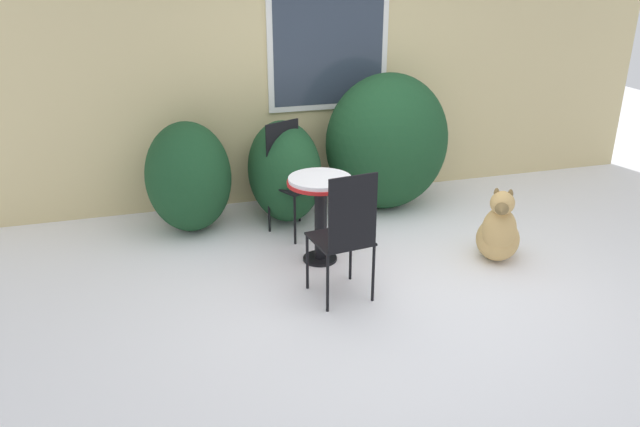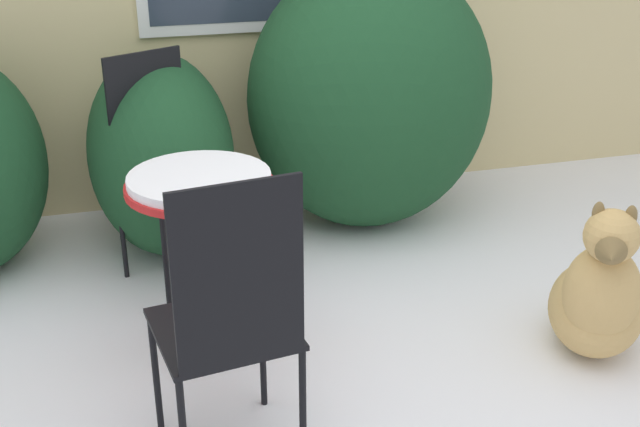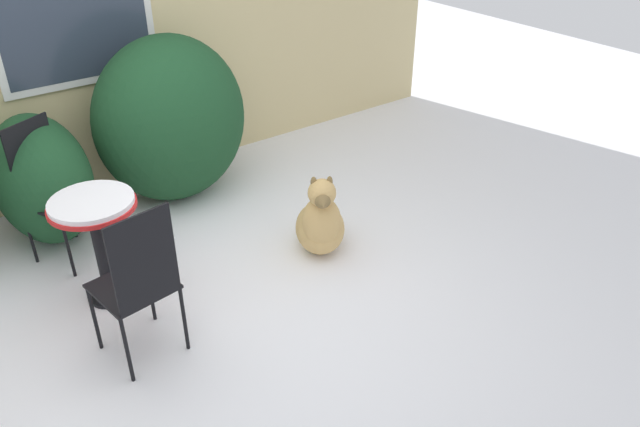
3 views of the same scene
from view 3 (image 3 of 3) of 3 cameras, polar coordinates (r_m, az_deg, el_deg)
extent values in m
plane|color=white|center=(4.42, -9.98, -8.65)|extent=(16.00, 16.00, 0.00)
cube|color=#D1BC84|center=(5.64, -22.57, 16.47)|extent=(8.00, 0.06, 3.16)
cube|color=silver|center=(5.61, -21.80, 17.07)|extent=(1.32, 0.04, 1.27)
cube|color=#2D3847|center=(5.59, -21.75, 17.05)|extent=(1.20, 0.01, 1.15)
ellipsoid|color=#194223|center=(5.33, -24.09, 2.90)|extent=(0.73, 1.10, 1.03)
ellipsoid|color=#194223|center=(5.54, -13.50, 8.34)|extent=(1.33, 1.02, 1.45)
cylinder|color=black|center=(4.71, -18.52, -7.01)|extent=(0.31, 0.31, 0.03)
cylinder|color=black|center=(4.51, -19.29, -3.36)|extent=(0.10, 0.10, 0.70)
cylinder|color=red|center=(4.32, -20.12, 0.64)|extent=(0.57, 0.57, 0.03)
cylinder|color=white|center=(4.30, -20.19, 1.00)|extent=(0.55, 0.55, 0.03)
cube|color=black|center=(4.99, -22.50, 1.11)|extent=(0.58, 0.58, 0.02)
cube|color=black|center=(5.01, -24.78, 4.60)|extent=(0.36, 0.19, 0.58)
cylinder|color=black|center=(4.88, -22.01, -3.02)|extent=(0.02, 0.02, 0.49)
cylinder|color=black|center=(5.09, -18.86, -0.84)|extent=(0.02, 0.02, 0.49)
cylinder|color=black|center=(5.15, -24.98, -1.81)|extent=(0.02, 0.02, 0.49)
cylinder|color=black|center=(5.35, -21.88, 0.20)|extent=(0.02, 0.02, 0.49)
cube|color=black|center=(3.92, -16.73, -6.39)|extent=(0.48, 0.48, 0.02)
cube|color=black|center=(3.59, -15.80, -4.10)|extent=(0.39, 0.07, 0.58)
cylinder|color=black|center=(4.28, -15.27, -6.80)|extent=(0.02, 0.02, 0.49)
cylinder|color=black|center=(4.16, -19.92, -9.00)|extent=(0.02, 0.02, 0.49)
cylinder|color=black|center=(4.00, -12.31, -9.38)|extent=(0.02, 0.02, 0.49)
cylinder|color=black|center=(3.88, -17.23, -11.86)|extent=(0.02, 0.02, 0.49)
ellipsoid|color=tan|center=(4.87, 0.00, -1.31)|extent=(0.60, 0.64, 0.37)
ellipsoid|color=tan|center=(4.66, 0.13, -0.71)|extent=(0.39, 0.38, 0.40)
sphere|color=tan|center=(4.49, 0.16, 1.91)|extent=(0.21, 0.21, 0.21)
cone|color=brown|center=(4.38, 0.29, 0.83)|extent=(0.14, 0.13, 0.11)
ellipsoid|color=brown|center=(4.47, -0.59, 2.85)|extent=(0.05, 0.05, 0.09)
ellipsoid|color=brown|center=(4.47, 0.88, 2.90)|extent=(0.05, 0.05, 0.09)
ellipsoid|color=tan|center=(5.13, -0.18, -0.82)|extent=(0.19, 0.24, 0.07)
camera|label=1|loc=(1.30, 163.51, -41.74)|focal=35.00mm
camera|label=2|loc=(1.36, -0.87, -10.51)|focal=45.00mm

